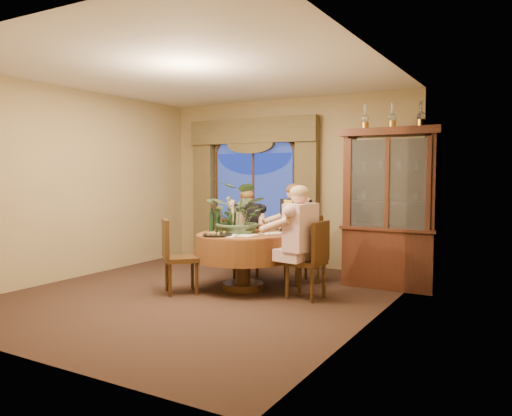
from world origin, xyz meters
The scene contains 37 objects.
floor centered at (0.00, 0.00, 0.00)m, with size 5.00×5.00×0.00m, color black.
wall_back centered at (0.00, 2.50, 1.40)m, with size 4.50×4.50×0.00m, color #947E52.
wall_right centered at (2.25, 0.00, 1.40)m, with size 5.00×5.00×0.00m, color #947E52.
ceiling centered at (0.00, 0.00, 2.80)m, with size 5.00×5.00×0.00m, color white.
window centered at (-0.60, 2.43, 1.30)m, with size 1.62×0.10×1.32m, color navy, non-canonical shape.
arched_transom centered at (-0.60, 2.43, 2.08)m, with size 1.60×0.06×0.44m, color navy, non-canonical shape.
drapery_left centered at (-1.63, 2.38, 1.18)m, with size 0.38×0.14×2.32m, color #4D4124.
drapery_right centered at (0.43, 2.38, 1.18)m, with size 0.38×0.14×2.32m, color #4D4124.
swag_valance centered at (-0.60, 2.35, 2.28)m, with size 2.45×0.16×0.42m, color #4D4124, non-canonical shape.
dining_table centered at (0.31, 0.58, 0.38)m, with size 1.33×1.33×0.75m, color maroon.
china_cabinet centered at (2.00, 1.66, 1.08)m, with size 1.33×0.53×2.16m, color #3B1C13.
oil_lamp_left centered at (1.62, 1.66, 2.33)m, with size 0.11×0.11×0.34m, color #A5722D, non-canonical shape.
oil_lamp_center centered at (2.00, 1.66, 2.33)m, with size 0.11×0.11×0.34m, color #A5722D, non-canonical shape.
oil_lamp_right centered at (2.37, 1.66, 2.33)m, with size 0.11×0.11×0.34m, color #A5722D, non-canonical shape.
chair_right centered at (1.25, 0.54, 0.48)m, with size 0.42×0.42×0.96m, color black.
chair_back_right centered at (0.84, 1.31, 0.48)m, with size 0.42×0.42×0.96m, color black.
chair_back centered at (-0.09, 1.32, 0.48)m, with size 0.42×0.42×0.96m, color black.
chair_front_left centered at (-0.26, -0.02, 0.48)m, with size 0.42×0.42×0.96m, color black.
person_pink centered at (1.22, 0.44, 0.71)m, with size 0.51×0.46×1.42m, color beige, non-canonical shape.
person_back centered at (-0.07, 1.33, 0.65)m, with size 0.47×0.43×1.31m, color black, non-canonical shape.
person_scarf centered at (0.76, 1.27, 0.71)m, with size 0.51×0.47×1.42m, color black, non-canonical shape.
stoneware_vase centered at (0.19, 0.70, 0.89)m, with size 0.15×0.15×0.27m, color #A07F63, non-canonical shape.
centerpiece_plant centered at (0.22, 0.66, 1.33)m, with size 0.88×0.98×0.76m, color #3C5333.
olive_bowl centered at (0.38, 0.57, 0.77)m, with size 0.16×0.16×0.05m, color #415126.
cheese_platter centered at (0.16, 0.20, 0.76)m, with size 0.38×0.38×0.02m, color black.
wine_bottle_0 centered at (0.13, 0.52, 0.92)m, with size 0.07×0.07×0.33m, color black.
wine_bottle_1 centered at (-0.14, 0.50, 0.92)m, with size 0.07×0.07×0.33m, color black.
wine_bottle_2 centered at (0.06, 0.66, 0.92)m, with size 0.07×0.07×0.33m, color tan.
wine_bottle_3 centered at (-0.06, 0.53, 0.92)m, with size 0.07×0.07×0.33m, color black.
wine_bottle_4 centered at (0.07, 0.79, 0.92)m, with size 0.07×0.07×0.33m, color black.
wine_bottle_5 centered at (-0.11, 0.64, 0.92)m, with size 0.07×0.07×0.33m, color tan.
tasting_paper_0 centered at (0.46, 0.42, 0.75)m, with size 0.21×0.30×0.00m, color white.
tasting_paper_1 centered at (0.63, 0.79, 0.75)m, with size 0.21×0.30×0.00m, color white.
tasting_paper_2 centered at (0.29, 0.27, 0.75)m, with size 0.21×0.30×0.00m, color white.
wine_glass_person_pink centered at (0.75, 0.52, 0.84)m, with size 0.07×0.07×0.18m, color silver, non-canonical shape.
wine_glass_person_back centered at (0.11, 0.97, 0.84)m, with size 0.07×0.07×0.18m, color silver, non-canonical shape.
wine_glass_person_scarf centered at (0.55, 0.95, 0.84)m, with size 0.07×0.07×0.18m, color silver, non-canonical shape.
Camera 1 is at (3.77, -5.08, 1.56)m, focal length 35.00 mm.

